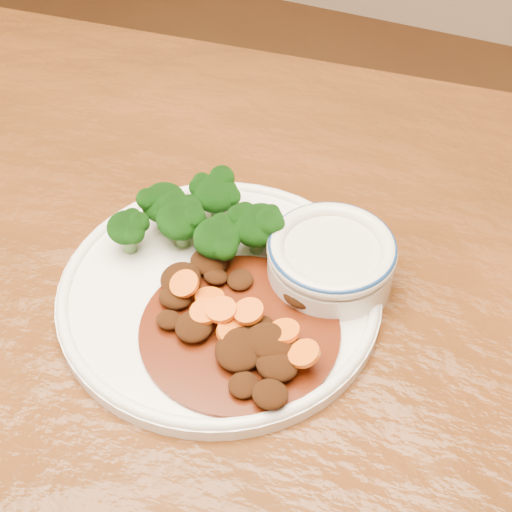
% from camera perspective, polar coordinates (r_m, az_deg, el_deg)
% --- Properties ---
extents(dining_table, '(1.58, 1.04, 0.75)m').
position_cam_1_polar(dining_table, '(0.70, -7.62, -8.36)').
color(dining_table, '#5B2B10').
rests_on(dining_table, ground).
extents(dinner_plate, '(0.29, 0.29, 0.02)m').
position_cam_1_polar(dinner_plate, '(0.64, -2.94, -2.80)').
color(dinner_plate, white).
rests_on(dinner_plate, dining_table).
extents(broccoli_florets, '(0.15, 0.11, 0.05)m').
position_cam_1_polar(broccoli_florets, '(0.66, -4.10, 3.05)').
color(broccoli_florets, '#538243').
rests_on(broccoli_florets, dinner_plate).
extents(mince_stew, '(0.17, 0.17, 0.03)m').
position_cam_1_polar(mince_stew, '(0.60, -0.66, -5.25)').
color(mince_stew, '#4A1208').
rests_on(mince_stew, dinner_plate).
extents(dip_bowl, '(0.12, 0.12, 0.05)m').
position_cam_1_polar(dip_bowl, '(0.64, 6.00, -0.40)').
color(dip_bowl, beige).
rests_on(dip_bowl, dining_table).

